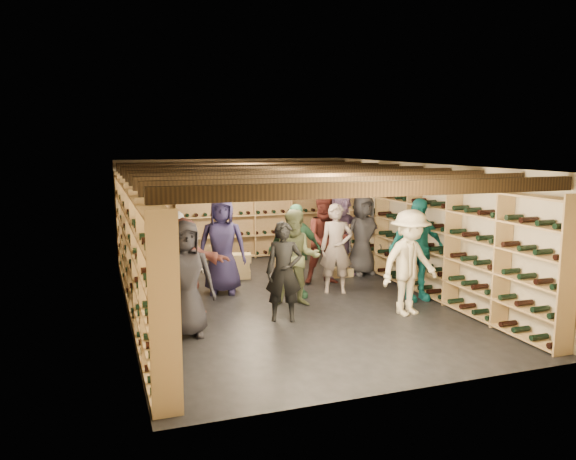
% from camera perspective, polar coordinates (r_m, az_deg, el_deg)
% --- Properties ---
extents(ground, '(8.00, 8.00, 0.00)m').
position_cam_1_polar(ground, '(10.16, -0.16, -7.04)').
color(ground, black).
rests_on(ground, ground).
extents(walls, '(5.52, 8.02, 2.40)m').
position_cam_1_polar(walls, '(9.90, -0.16, -0.35)').
color(walls, beige).
rests_on(walls, ground).
extents(ceiling, '(5.50, 8.00, 0.01)m').
position_cam_1_polar(ceiling, '(9.78, -0.16, 6.61)').
color(ceiling, beige).
rests_on(ceiling, walls).
extents(ceiling_joists, '(5.40, 7.12, 0.18)m').
position_cam_1_polar(ceiling_joists, '(9.78, -0.16, 5.79)').
color(ceiling_joists, black).
rests_on(ceiling_joists, ground).
extents(wine_rack_left, '(0.32, 7.50, 2.15)m').
position_cam_1_polar(wine_rack_left, '(9.42, -15.13, -1.91)').
color(wine_rack_left, '#A87F52').
rests_on(wine_rack_left, ground).
extents(wine_rack_right, '(0.32, 7.50, 2.15)m').
position_cam_1_polar(wine_rack_right, '(11.01, 12.59, -0.28)').
color(wine_rack_right, '#A87F52').
rests_on(wine_rack_right, ground).
extents(wine_rack_back, '(4.70, 0.30, 2.15)m').
position_cam_1_polar(wine_rack_back, '(13.56, -5.42, 1.58)').
color(wine_rack_back, '#A87F52').
rests_on(wine_rack_back, ground).
extents(crate_stack_left, '(0.56, 0.43, 0.51)m').
position_cam_1_polar(crate_stack_left, '(11.68, -5.08, -3.68)').
color(crate_stack_left, tan).
rests_on(crate_stack_left, ground).
extents(crate_stack_right, '(0.50, 0.33, 0.51)m').
position_cam_1_polar(crate_stack_right, '(11.44, 0.02, -3.91)').
color(crate_stack_right, tan).
rests_on(crate_stack_right, ground).
extents(crate_loose, '(0.51, 0.34, 0.17)m').
position_cam_1_polar(crate_loose, '(11.89, 5.26, -4.29)').
color(crate_loose, tan).
rests_on(crate_loose, ground).
extents(person_0, '(0.85, 0.56, 1.70)m').
position_cam_1_polar(person_0, '(8.20, -10.37, -4.93)').
color(person_0, black).
rests_on(person_0, ground).
extents(person_1, '(0.67, 0.54, 1.57)m').
position_cam_1_polar(person_1, '(8.79, -0.42, -4.27)').
color(person_1, black).
rests_on(person_1, ground).
extents(person_2, '(0.97, 0.86, 1.67)m').
position_cam_1_polar(person_2, '(9.60, 0.88, -2.87)').
color(person_2, '#535A39').
rests_on(person_2, ground).
extents(person_3, '(1.23, 0.86, 1.73)m').
position_cam_1_polar(person_3, '(9.30, 12.25, -3.26)').
color(person_3, beige).
rests_on(person_3, ground).
extents(person_4, '(1.09, 0.50, 1.83)m').
position_cam_1_polar(person_4, '(10.20, 12.93, -1.93)').
color(person_4, teal).
rests_on(person_4, ground).
extents(person_5, '(1.56, 0.89, 1.60)m').
position_cam_1_polar(person_5, '(9.24, -10.37, -3.68)').
color(person_5, brown).
rests_on(person_5, ground).
extents(person_6, '(1.01, 0.79, 1.82)m').
position_cam_1_polar(person_6, '(10.46, -6.72, -1.53)').
color(person_6, '#27224C').
rests_on(person_6, ground).
extents(person_7, '(0.72, 0.60, 1.68)m').
position_cam_1_polar(person_7, '(10.46, 4.93, -1.89)').
color(person_7, gray).
rests_on(person_7, ground).
extents(person_8, '(0.94, 0.78, 1.77)m').
position_cam_1_polar(person_8, '(11.10, 3.88, -1.00)').
color(person_8, '#431813').
rests_on(person_8, ground).
extents(person_9, '(1.19, 0.86, 1.65)m').
position_cam_1_polar(person_9, '(9.74, -11.54, -2.92)').
color(person_9, '#ADA59D').
rests_on(person_9, ground).
extents(person_10, '(1.00, 0.42, 1.70)m').
position_cam_1_polar(person_10, '(10.13, 0.68, -2.13)').
color(person_10, '#275238').
rests_on(person_10, ground).
extents(person_11, '(1.81, 0.90, 1.87)m').
position_cam_1_polar(person_11, '(11.72, 5.21, -0.25)').
color(person_11, slate).
rests_on(person_11, ground).
extents(person_12, '(0.89, 0.64, 1.69)m').
position_cam_1_polar(person_12, '(11.97, 7.61, -0.53)').
color(person_12, '#38363C').
rests_on(person_12, ground).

